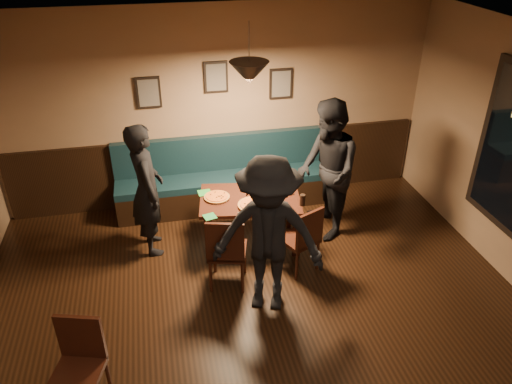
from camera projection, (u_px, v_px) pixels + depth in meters
floor at (278, 382)px, 4.57m from camera, size 7.00×7.00×0.00m
ceiling at (287, 89)px, 3.17m from camera, size 7.00×7.00×0.00m
wall_back at (217, 108)px, 6.83m from camera, size 6.00×0.00×6.00m
wainscot at (220, 167)px, 7.26m from camera, size 5.88×0.06×1.00m
booth_bench at (222, 176)px, 7.03m from camera, size 3.00×0.60×1.00m
picture_left at (149, 93)px, 6.49m from camera, size 0.32×0.04×0.42m
picture_center at (216, 77)px, 6.58m from camera, size 0.32×0.04×0.42m
picture_right at (281, 84)px, 6.82m from camera, size 0.32×0.04×0.42m
pendant_lamp at (249, 73)px, 5.37m from camera, size 0.44×0.44×0.25m
dining_table at (250, 220)px, 6.33m from camera, size 1.35×0.98×0.67m
chair_near_left at (227, 249)px, 5.56m from camera, size 0.51×0.51×0.94m
chair_near_right at (299, 237)px, 5.81m from camera, size 0.52×0.52×0.88m
diner_left at (147, 190)px, 5.97m from camera, size 0.48×0.67×1.70m
diner_right at (327, 171)px, 6.24m from camera, size 0.72×0.92×1.84m
diner_front at (268, 236)px, 5.04m from camera, size 1.32×1.03×1.79m
pizza_a at (217, 197)px, 6.15m from camera, size 0.32×0.32×0.04m
pizza_b at (254, 205)px, 5.97m from camera, size 0.44×0.44×0.04m
pizza_c at (280, 187)px, 6.36m from camera, size 0.39×0.39×0.04m
soda_glass at (302, 200)px, 5.98m from camera, size 0.08×0.08×0.14m
tabasco_bottle at (291, 190)px, 6.20m from camera, size 0.04×0.04×0.13m
napkin_a at (205, 193)px, 6.27m from camera, size 0.17×0.17×0.01m
napkin_b at (210, 217)px, 5.78m from camera, size 0.17×0.17×0.01m
cutlery_set at (251, 213)px, 5.86m from camera, size 0.17×0.10×0.00m
cafe_chair_far at (77, 372)px, 4.11m from camera, size 0.50×0.50×0.90m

